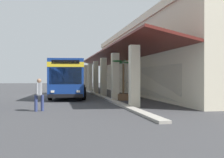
# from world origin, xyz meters

# --- Properties ---
(ground) EXTENTS (120.00, 120.00, 0.00)m
(ground) POSITION_xyz_m (0.00, 8.00, 0.00)
(ground) COLOR #38383A
(curb_strip) EXTENTS (37.44, 0.50, 0.12)m
(curb_strip) POSITION_xyz_m (-0.83, 4.98, 0.06)
(curb_strip) COLOR #9E998E
(curb_strip) RESTS_ON ground
(plaza_building) EXTENTS (31.50, 15.95, 7.14)m
(plaza_building) POSITION_xyz_m (-0.83, 14.60, 3.57)
(plaza_building) COLOR beige
(plaza_building) RESTS_ON ground
(transit_bus) EXTENTS (11.40, 3.59, 3.34)m
(transit_bus) POSITION_xyz_m (2.45, 2.18, 1.85)
(transit_bus) COLOR navy
(transit_bus) RESTS_ON ground
(pedestrian) EXTENTS (0.65, 0.47, 1.68)m
(pedestrian) POSITION_xyz_m (12.94, 0.16, 0.94)
(pedestrian) COLOR navy
(pedestrian) RESTS_ON ground
(potted_palm) EXTENTS (1.74, 1.71, 3.08)m
(potted_palm) POSITION_xyz_m (7.17, 6.05, 0.74)
(potted_palm) COLOR brown
(potted_palm) RESTS_ON ground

